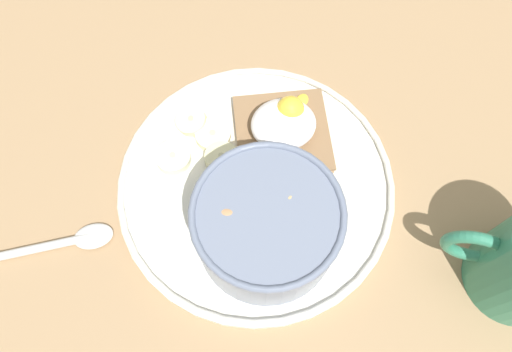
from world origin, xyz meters
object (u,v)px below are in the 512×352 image
banana_slice_back (173,157)px  banana_slice_left (222,158)px  banana_slice_front (213,135)px  banana_slice_right (191,121)px  oatmeal_bowl (264,225)px  toast_slice (283,134)px  spoon (59,244)px  poached_egg (285,122)px

banana_slice_back → banana_slice_left: bearing=168.5°
banana_slice_front → banana_slice_right: banana_slice_right is taller
oatmeal_bowl → banana_slice_right: 13.84cm
toast_slice → oatmeal_bowl: bearing=69.1°
banana_slice_left → spoon: bearing=18.6°
poached_egg → banana_slice_right: 9.32cm
poached_egg → banana_slice_right: size_ratio=1.68×
poached_egg → banana_slice_left: bearing=14.8°
oatmeal_bowl → banana_slice_right: size_ratio=3.14×
toast_slice → banana_slice_front: bearing=-10.1°
banana_slice_front → banana_slice_back: bearing=23.7°
banana_slice_back → banana_slice_right: bearing=-121.7°
toast_slice → banana_slice_right: (8.52, -2.98, 0.04)cm
poached_egg → spoon: poached_egg is taller
toast_slice → banana_slice_front: size_ratio=2.17×
banana_slice_front → banana_slice_left: bearing=99.8°
banana_slice_left → toast_slice: bearing=-166.3°
banana_slice_front → poached_egg: bearing=171.4°
banana_slice_front → banana_slice_back: banana_slice_back is taller
poached_egg → banana_slice_front: bearing=-8.6°
banana_slice_front → toast_slice: bearing=169.9°
oatmeal_bowl → banana_slice_right: (4.82, -12.65, -2.87)cm
toast_slice → spoon: bearing=17.2°
oatmeal_bowl → banana_slice_front: size_ratio=2.85×
spoon → banana_slice_right: bearing=-144.0°
toast_slice → banana_slice_right: 9.03cm
oatmeal_bowl → banana_slice_left: (2.50, -8.17, -2.87)cm
poached_egg → spoon: (22.13, 6.99, -3.26)cm
oatmeal_bowl → spoon: bearing=-8.9°
poached_egg → banana_slice_left: (6.34, 1.67, -1.99)cm
banana_slice_back → toast_slice: bearing=-176.9°
banana_slice_front → banana_slice_left: size_ratio=1.12×
toast_slice → banana_slice_right: size_ratio=2.39×
banana_slice_right → spoon: banana_slice_right is taller
banana_slice_back → spoon: banana_slice_back is taller
oatmeal_bowl → toast_slice: 10.76cm
banana_slice_back → banana_slice_front: bearing=-156.3°
poached_egg → banana_slice_left: poached_egg is taller
oatmeal_bowl → banana_slice_right: bearing=-69.1°
oatmeal_bowl → banana_slice_left: 9.01cm
poached_egg → banana_slice_back: bearing=3.9°
oatmeal_bowl → banana_slice_left: size_ratio=3.18×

